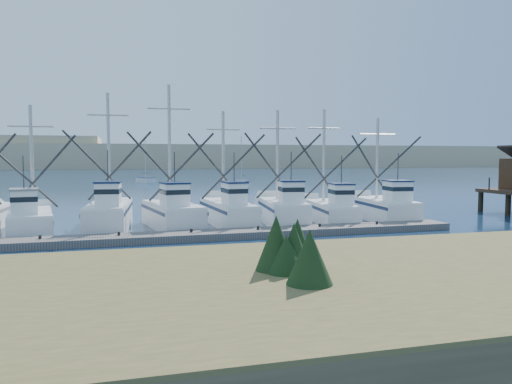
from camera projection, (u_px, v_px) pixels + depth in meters
ground at (373, 253)px, 24.45m from camera, size 500.00×500.00×0.00m
shore_bank at (282, 311)px, 12.66m from camera, size 40.00×10.00×1.60m
floating_dock at (208, 235)px, 28.81m from camera, size 31.53×3.02×0.42m
dune_ridge at (147, 157)px, 226.16m from camera, size 360.00×60.00×10.00m
trawler_fleet at (191, 213)px, 33.42m from camera, size 31.14×9.06×10.02m
sailboat_near at (242, 183)px, 80.56m from camera, size 2.49×5.91×8.10m
sailboat_far at (146, 180)px, 92.73m from camera, size 3.52×5.35×8.10m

